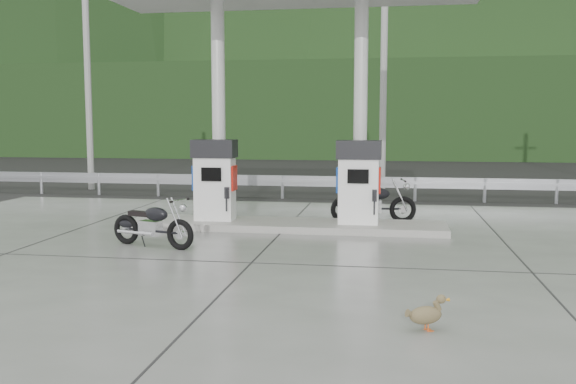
# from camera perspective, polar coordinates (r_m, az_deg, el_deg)

# --- Properties ---
(ground) EXTENTS (160.00, 160.00, 0.00)m
(ground) POSITION_cam_1_polar(r_m,az_deg,el_deg) (11.77, -2.23, -5.36)
(ground) COLOR black
(ground) RESTS_ON ground
(forecourt_apron) EXTENTS (18.00, 14.00, 0.02)m
(forecourt_apron) POSITION_cam_1_polar(r_m,az_deg,el_deg) (11.77, -2.23, -5.31)
(forecourt_apron) COLOR slate
(forecourt_apron) RESTS_ON ground
(pump_island) EXTENTS (7.00, 1.40, 0.15)m
(pump_island) POSITION_cam_1_polar(r_m,az_deg,el_deg) (14.17, -0.23, -2.95)
(pump_island) COLOR gray
(pump_island) RESTS_ON forecourt_apron
(gas_pump_left) EXTENTS (0.95, 0.55, 1.80)m
(gas_pump_left) POSITION_cam_1_polar(r_m,az_deg,el_deg) (14.39, -6.53, 1.07)
(gas_pump_left) COLOR white
(gas_pump_left) RESTS_ON pump_island
(gas_pump_right) EXTENTS (0.95, 0.55, 1.80)m
(gas_pump_right) POSITION_cam_1_polar(r_m,az_deg,el_deg) (13.88, 6.30, 0.87)
(gas_pump_right) COLOR white
(gas_pump_right) RESTS_ON pump_island
(canopy_column_left) EXTENTS (0.30, 0.30, 5.00)m
(canopy_column_left) POSITION_cam_1_polar(r_m,az_deg,el_deg) (14.72, -6.19, 7.43)
(canopy_column_left) COLOR silver
(canopy_column_left) RESTS_ON pump_island
(canopy_column_right) EXTENTS (0.30, 0.30, 5.00)m
(canopy_column_right) POSITION_cam_1_polar(r_m,az_deg,el_deg) (14.21, 6.46, 7.46)
(canopy_column_right) COLOR silver
(canopy_column_right) RESTS_ON pump_island
(guardrail) EXTENTS (26.00, 0.16, 1.42)m
(guardrail) POSITION_cam_1_polar(r_m,az_deg,el_deg) (19.50, 2.40, 1.44)
(guardrail) COLOR #97999F
(guardrail) RESTS_ON ground
(road) EXTENTS (60.00, 7.00, 0.01)m
(road) POSITION_cam_1_polar(r_m,az_deg,el_deg) (23.03, 3.42, 0.43)
(road) COLOR black
(road) RESTS_ON ground
(utility_pole_a) EXTENTS (0.22, 0.22, 8.00)m
(utility_pole_a) POSITION_cam_1_polar(r_m,az_deg,el_deg) (23.25, -17.39, 10.07)
(utility_pole_a) COLOR gray
(utility_pole_a) RESTS_ON ground
(utility_pole_b) EXTENTS (0.22, 0.22, 8.00)m
(utility_pole_b) POSITION_cam_1_polar(r_m,az_deg,el_deg) (20.86, 8.51, 10.74)
(utility_pole_b) COLOR gray
(utility_pole_b) RESTS_ON ground
(tree_band) EXTENTS (80.00, 6.00, 6.00)m
(tree_band) POSITION_cam_1_polar(r_m,az_deg,el_deg) (41.36, 6.04, 7.21)
(tree_band) COLOR black
(tree_band) RESTS_ON ground
(forested_hills) EXTENTS (100.00, 40.00, 140.00)m
(forested_hills) POSITION_cam_1_polar(r_m,az_deg,el_deg) (71.37, 7.34, 4.43)
(forested_hills) COLOR black
(forested_hills) RESTS_ON ground
(motorcycle_left) EXTENTS (1.81, 1.05, 0.82)m
(motorcycle_left) POSITION_cam_1_polar(r_m,az_deg,el_deg) (12.35, -11.96, -2.91)
(motorcycle_left) COLOR black
(motorcycle_left) RESTS_ON forecourt_apron
(motorcycle_right) EXTENTS (1.93, 0.86, 0.88)m
(motorcycle_right) POSITION_cam_1_polar(r_m,az_deg,el_deg) (15.06, 7.60, -1.04)
(motorcycle_right) COLOR black
(motorcycle_right) RESTS_ON forecourt_apron
(duck) EXTENTS (0.50, 0.32, 0.35)m
(duck) POSITION_cam_1_polar(r_m,az_deg,el_deg) (7.56, 12.12, -10.70)
(duck) COLOR brown
(duck) RESTS_ON forecourt_apron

